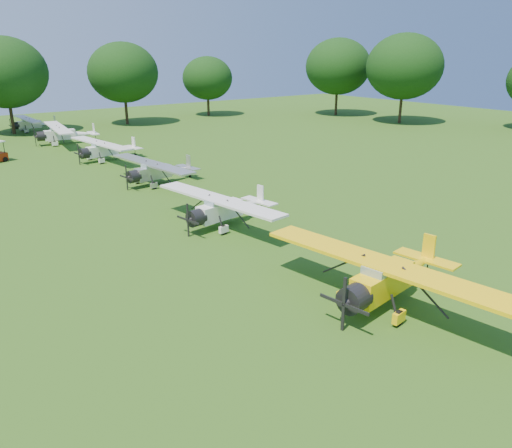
% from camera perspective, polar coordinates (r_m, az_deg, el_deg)
% --- Properties ---
extents(ground, '(160.00, 160.00, 0.00)m').
position_cam_1_polar(ground, '(27.75, 4.39, -4.12)').
color(ground, '#2F5515').
rests_on(ground, ground).
extents(tree_belt, '(137.36, 130.27, 14.52)m').
position_cam_1_polar(tree_belt, '(28.25, 10.21, 12.95)').
color(tree_belt, black).
rests_on(tree_belt, ground).
extents(aircraft_2, '(7.73, 12.26, 2.41)m').
position_cam_1_polar(aircraft_2, '(23.46, 15.02, -5.56)').
color(aircraft_2, yellow).
rests_on(aircraft_2, ground).
extents(aircraft_3, '(6.90, 10.95, 2.15)m').
position_cam_1_polar(aircraft_3, '(32.83, -3.50, 1.98)').
color(aircraft_3, white).
rests_on(aircraft_3, ground).
extents(aircraft_4, '(6.78, 10.77, 2.11)m').
position_cam_1_polar(aircraft_4, '(44.02, -11.12, 6.10)').
color(aircraft_4, silver).
rests_on(aircraft_4, ground).
extents(aircraft_5, '(6.81, 10.82, 2.12)m').
position_cam_1_polar(aircraft_5, '(55.10, -16.71, 8.27)').
color(aircraft_5, white).
rests_on(aircraft_5, ground).
extents(aircraft_6, '(7.49, 11.91, 2.34)m').
position_cam_1_polar(aircraft_6, '(66.66, -21.06, 9.71)').
color(aircraft_6, white).
rests_on(aircraft_6, ground).
extents(aircraft_7, '(6.44, 10.22, 2.02)m').
position_cam_1_polar(aircraft_7, '(78.97, -24.16, 10.49)').
color(aircraft_7, silver).
rests_on(aircraft_7, ground).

